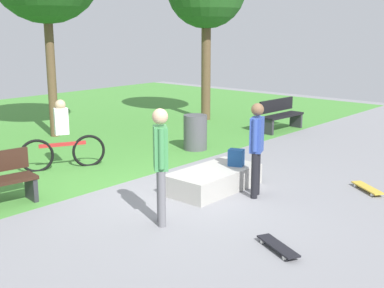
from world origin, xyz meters
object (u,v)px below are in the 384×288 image
(skateboard_spare, at_px, (278,246))
(skater_performing_trick, at_px, (257,143))
(skateboard_by_ledge, at_px, (367,188))
(concrete_ledge, at_px, (214,179))
(trash_bin, at_px, (195,132))
(park_bench_center_lawn, at_px, (280,114))
(skater_watching, at_px, (161,157))
(cyclist_on_bicycle, at_px, (62,140))
(backpack_on_ledge, at_px, (236,158))

(skateboard_spare, bearing_deg, skater_performing_trick, 42.08)
(skateboard_by_ledge, bearing_deg, skateboard_spare, -177.81)
(concrete_ledge, relative_size, skateboard_spare, 2.27)
(trash_bin, bearing_deg, park_bench_center_lawn, -5.23)
(skateboard_spare, height_order, trash_bin, trash_bin)
(skater_watching, height_order, skateboard_by_ledge, skater_watching)
(trash_bin, height_order, cyclist_on_bicycle, cyclist_on_bicycle)
(skater_performing_trick, bearing_deg, trash_bin, 57.66)
(skater_performing_trick, height_order, trash_bin, skater_performing_trick)
(skater_performing_trick, xyz_separation_m, skateboard_spare, (-1.69, -1.53, -0.92))
(skater_performing_trick, relative_size, cyclist_on_bicycle, 1.01)
(skater_performing_trick, xyz_separation_m, trash_bin, (1.99, 3.15, -0.55))
(concrete_ledge, xyz_separation_m, backpack_on_ledge, (0.48, -0.16, 0.35))
(trash_bin, bearing_deg, cyclist_on_bicycle, 162.72)
(concrete_ledge, xyz_separation_m, trash_bin, (2.18, 2.34, 0.24))
(skater_watching, distance_m, skateboard_by_ledge, 4.16)
(backpack_on_ledge, relative_size, cyclist_on_bicycle, 0.19)
(backpack_on_ledge, relative_size, skateboard_by_ledge, 0.42)
(skateboard_spare, height_order, cyclist_on_bicycle, cyclist_on_bicycle)
(skateboard_spare, relative_size, trash_bin, 0.93)
(skater_watching, xyz_separation_m, cyclist_on_bicycle, (0.86, 3.79, -0.43))
(skateboard_spare, height_order, park_bench_center_lawn, park_bench_center_lawn)
(skater_watching, relative_size, skateboard_spare, 2.23)
(skateboard_spare, bearing_deg, trash_bin, 51.75)
(concrete_ledge, bearing_deg, cyclist_on_bicycle, 106.61)
(concrete_ledge, bearing_deg, skater_watching, -166.08)
(concrete_ledge, relative_size, skater_watching, 1.02)
(skater_watching, height_order, cyclist_on_bicycle, skater_watching)
(backpack_on_ledge, bearing_deg, skater_performing_trick, -44.50)
(backpack_on_ledge, height_order, park_bench_center_lawn, park_bench_center_lawn)
(skater_performing_trick, height_order, cyclist_on_bicycle, skater_performing_trick)
(concrete_ledge, bearing_deg, park_bench_center_lawn, 19.89)
(skateboard_spare, relative_size, cyclist_on_bicycle, 0.48)
(skater_watching, bearing_deg, park_bench_center_lawn, 18.44)
(skateboard_by_ledge, height_order, cyclist_on_bicycle, cyclist_on_bicycle)
(concrete_ledge, bearing_deg, skater_performing_trick, -76.79)
(park_bench_center_lawn, bearing_deg, cyclist_on_bicycle, 168.85)
(skateboard_by_ledge, xyz_separation_m, trash_bin, (0.39, 4.55, 0.37))
(skater_performing_trick, relative_size, skater_watching, 0.94)
(backpack_on_ledge, height_order, trash_bin, trash_bin)
(trash_bin, xyz_separation_m, cyclist_on_bicycle, (-3.17, 0.99, 0.20))
(skateboard_by_ledge, xyz_separation_m, skateboard_spare, (-3.29, -0.13, 0.00))
(skater_watching, xyz_separation_m, skateboard_by_ledge, (3.64, -1.75, -1.00))
(skater_performing_trick, bearing_deg, skater_watching, 170.42)
(skater_watching, height_order, trash_bin, skater_watching)
(skater_performing_trick, xyz_separation_m, skateboard_by_ledge, (1.60, -1.40, -0.92))
(park_bench_center_lawn, distance_m, trash_bin, 3.44)
(skateboard_by_ledge, xyz_separation_m, park_bench_center_lawn, (3.82, 4.24, 0.42))
(concrete_ledge, distance_m, skateboard_by_ledge, 2.84)
(concrete_ledge, xyz_separation_m, cyclist_on_bicycle, (-0.99, 3.33, 0.44))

